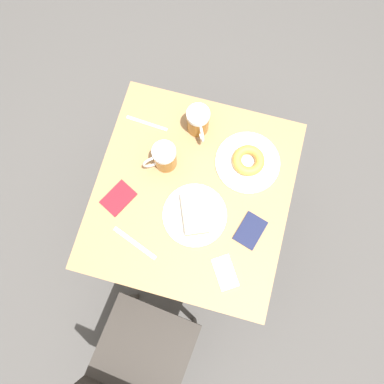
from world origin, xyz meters
TOP-DOWN VIEW (x-y plane):
  - ground_plane at (0.00, 0.00)m, footprint 8.00×8.00m
  - table at (0.00, 0.00)m, footprint 0.76×0.81m
  - chair at (0.05, 0.77)m, footprint 0.44×0.44m
  - plate_with_cake at (-0.03, 0.08)m, footprint 0.25×0.25m
  - plate_with_donut at (-0.18, -0.18)m, footprint 0.26×0.26m
  - beer_mug_left at (0.14, -0.09)m, footprint 0.12×0.10m
  - beer_mug_center at (0.05, -0.27)m, footprint 0.09×0.13m
  - napkin_folded at (-0.20, 0.26)m, footprint 0.13×0.14m
  - fork at (0.26, -0.24)m, footprint 0.18×0.02m
  - knife at (0.16, 0.25)m, footprint 0.19×0.08m
  - passport_near_edge at (-0.25, 0.08)m, footprint 0.12×0.15m
  - passport_far_edge at (0.27, 0.10)m, footprint 0.14×0.15m

SIDE VIEW (x-z plane):
  - ground_plane at x=0.00m, z-range 0.00..0.00m
  - chair at x=0.05m, z-range 0.09..0.96m
  - table at x=0.00m, z-range 0.31..1.09m
  - knife at x=0.16m, z-range 0.78..0.78m
  - fork at x=0.26m, z-range 0.78..0.78m
  - napkin_folded at x=-0.20m, z-range 0.78..0.78m
  - passport_near_edge at x=-0.25m, z-range 0.78..0.79m
  - passport_far_edge at x=0.27m, z-range 0.78..0.79m
  - plate_with_donut at x=-0.18m, z-range 0.77..0.82m
  - plate_with_cake at x=-0.03m, z-range 0.77..0.82m
  - beer_mug_left at x=0.14m, z-range 0.78..0.91m
  - beer_mug_center at x=0.05m, z-range 0.78..0.91m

